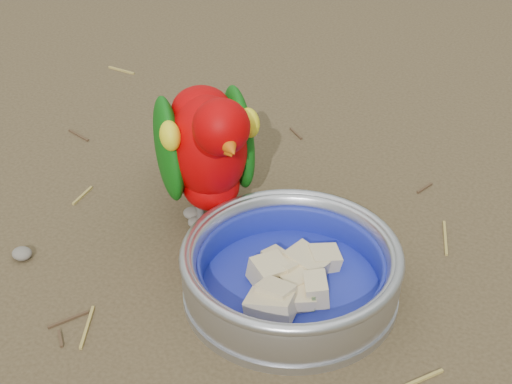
% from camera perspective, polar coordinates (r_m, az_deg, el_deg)
% --- Properties ---
extents(ground, '(60.00, 60.00, 0.00)m').
position_cam_1_polar(ground, '(0.88, -4.71, -6.03)').
color(ground, '#4E3F28').
extents(food_bowl, '(0.23, 0.23, 0.02)m').
position_cam_1_polar(food_bowl, '(0.85, 2.52, -7.09)').
color(food_bowl, '#B2B2BA').
rests_on(food_bowl, ground).
extents(bowl_wall, '(0.23, 0.23, 0.04)m').
position_cam_1_polar(bowl_wall, '(0.83, 2.57, -5.53)').
color(bowl_wall, '#B2B2BA').
rests_on(bowl_wall, food_bowl).
extents(fruit_wedges, '(0.14, 0.14, 0.03)m').
position_cam_1_polar(fruit_wedges, '(0.83, 2.56, -5.90)').
color(fruit_wedges, beige).
rests_on(fruit_wedges, food_bowl).
extents(lory_parrot, '(0.25, 0.25, 0.19)m').
position_cam_1_polar(lory_parrot, '(0.90, -3.49, 2.44)').
color(lory_parrot, '#B00002').
rests_on(lory_parrot, ground).
extents(ground_debris, '(0.90, 0.80, 0.01)m').
position_cam_1_polar(ground_debris, '(0.95, -3.30, -2.13)').
color(ground_debris, '#A78F43').
rests_on(ground_debris, ground).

